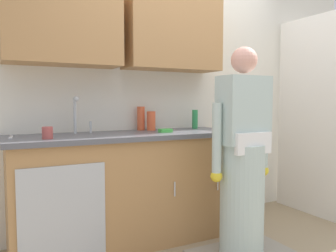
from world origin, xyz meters
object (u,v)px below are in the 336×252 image
Objects in this scene: bottle_dish_liquid at (195,119)px; cup_by_sink at (47,133)px; bottle_cleaner_spray at (151,121)px; bottle_soap at (141,118)px; person_at_sink at (242,168)px; sponge at (165,131)px; sink at (84,137)px; knife_on_counter at (11,137)px.

cup_by_sink is at bearing -167.85° from bottle_dish_liquid.
bottle_soap is at bearing 134.34° from bottle_cleaner_spray.
person_at_sink is 14.73× the size of sponge.
sponge is at bearing 122.25° from person_at_sink.
knife_on_counter is at bearing 173.54° from sink.
bottle_dish_liquid is 0.84× the size of bottle_soap.
knife_on_counter is at bearing 155.26° from person_at_sink.
sponge is (-0.37, 0.59, 0.26)m from person_at_sink.
bottle_cleaner_spray is 1.61× the size of sponge.
sink reaches higher than cup_by_sink.
cup_by_sink is 0.36× the size of knife_on_counter.
person_at_sink is 1.07m from bottle_soap.
person_at_sink is at bearing -57.75° from sponge.
sponge is at bearing -72.01° from bottle_soap.
bottle_dish_liquid is at bearing -7.96° from bottle_soap.
sink is 4.55× the size of sponge.
bottle_cleaner_spray is at bearing 179.63° from bottle_dish_liquid.
knife_on_counter is (-0.53, 0.06, 0.02)m from sink.
sink is 2.70× the size of bottle_dish_liquid.
bottle_dish_liquid is 0.55m from bottle_soap.
bottle_soap is 2.52× the size of cup_by_sink.
person_at_sink is 1.77m from knife_on_counter.
sink is 2.28× the size of bottle_soap.
sponge reaches higher than knife_on_counter.
bottle_cleaner_spray is 1.19m from knife_on_counter.
sponge is at bearing -83.07° from bottle_cleaner_spray.
person_at_sink is 0.89m from bottle_dish_liquid.
knife_on_counter is (-1.59, 0.73, 0.25)m from person_at_sink.
sponge is (1.22, -0.14, 0.01)m from knife_on_counter.
bottle_soap is (-0.47, 0.90, 0.36)m from person_at_sink.
knife_on_counter is at bearing -171.64° from bottle_soap.
bottle_soap reaches higher than bottle_dish_liquid.
sponge is at bearing -6.95° from sink.
bottle_dish_liquid is 2.12× the size of cup_by_sink.
person_at_sink is (1.06, -0.67, -0.23)m from sink.
cup_by_sink is at bearing -162.01° from bottle_cleaner_spray.
bottle_soap reaches higher than sponge.
bottle_soap is at bearing 23.42° from cup_by_sink.
sink is 0.35m from cup_by_sink.
cup_by_sink is 0.99m from sponge.
bottle_dish_liquid reaches higher than cup_by_sink.
person_at_sink is 18.55× the size of cup_by_sink.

